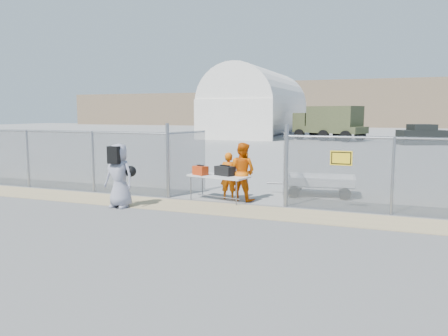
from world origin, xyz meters
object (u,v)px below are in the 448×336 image
at_px(visitor, 119,176).
at_px(utility_trailer, 320,185).
at_px(security_worker_right, 242,172).
at_px(folding_table, 219,188).
at_px(security_worker_left, 228,176).

height_order(visitor, utility_trailer, visitor).
bearing_deg(utility_trailer, security_worker_right, -148.28).
bearing_deg(security_worker_right, visitor, 50.47).
height_order(folding_table, visitor, visitor).
relative_size(security_worker_right, visitor, 0.98).
xyz_separation_m(visitor, utility_trailer, (5.39, 4.02, -0.60)).
bearing_deg(visitor, security_worker_right, 38.07).
bearing_deg(folding_table, visitor, -129.30).
bearing_deg(utility_trailer, folding_table, -151.19).
xyz_separation_m(security_worker_right, utility_trailer, (2.24, 1.75, -0.58)).
bearing_deg(visitor, folding_table, 40.91).
distance_m(security_worker_left, utility_trailer, 3.25).
bearing_deg(folding_table, security_worker_left, 69.73).
relative_size(security_worker_right, utility_trailer, 0.63).
height_order(security_worker_left, visitor, visitor).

